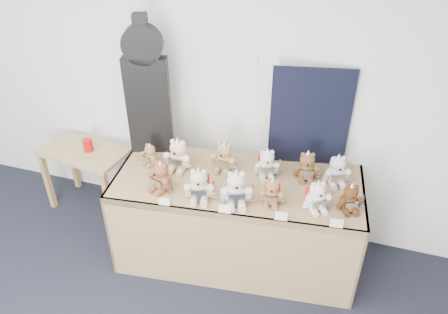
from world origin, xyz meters
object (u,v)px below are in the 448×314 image
(side_table, at_px, (85,161))
(teddy_back_left, at_px, (178,156))
(teddy_front_right, at_px, (272,193))
(teddy_front_centre, at_px, (236,189))
(teddy_front_far_right, at_px, (317,197))
(teddy_back_far_left, at_px, (150,155))
(teddy_front_left, at_px, (199,186))
(red_cup, at_px, (88,145))
(teddy_back_centre_right, at_px, (267,164))
(display_table, at_px, (236,204))
(teddy_back_right, at_px, (307,167))
(teddy_back_end, at_px, (337,171))
(teddy_front_far_left, at_px, (161,177))
(teddy_front_end, at_px, (350,199))
(guitar_case, at_px, (147,89))
(teddy_back_centre_left, at_px, (224,158))

(side_table, height_order, teddy_back_left, teddy_back_left)
(side_table, bearing_deg, teddy_front_right, -4.91)
(side_table, distance_m, teddy_front_centre, 1.78)
(teddy_front_far_right, xyz_separation_m, teddy_back_far_left, (-1.42, 0.16, -0.02))
(side_table, bearing_deg, teddy_front_left, -13.50)
(red_cup, xyz_separation_m, teddy_back_centre_right, (1.74, -0.08, 0.20))
(display_table, height_order, teddy_front_right, teddy_front_right)
(teddy_front_right, xyz_separation_m, teddy_front_far_right, (0.33, 0.04, 0.01))
(teddy_back_centre_right, distance_m, teddy_back_far_left, 0.98)
(teddy_front_right, distance_m, teddy_back_centre_right, 0.35)
(display_table, relative_size, red_cup, 17.38)
(teddy_back_right, bearing_deg, teddy_back_end, -10.74)
(teddy_front_far_left, relative_size, teddy_front_end, 1.14)
(teddy_front_right, bearing_deg, guitar_case, 152.93)
(red_cup, relative_size, teddy_front_end, 0.48)
(display_table, relative_size, teddy_back_right, 7.62)
(guitar_case, relative_size, teddy_front_centre, 3.71)
(teddy_front_far_left, bearing_deg, teddy_back_centre_left, 65.87)
(teddy_front_left, height_order, teddy_back_left, teddy_back_left)
(guitar_case, height_order, teddy_back_centre_left, guitar_case)
(side_table, relative_size, teddy_front_end, 3.48)
(teddy_front_left, relative_size, teddy_front_centre, 0.95)
(teddy_front_right, bearing_deg, display_table, 153.68)
(teddy_front_centre, xyz_separation_m, teddy_back_end, (0.69, 0.48, -0.02))
(teddy_front_left, bearing_deg, side_table, 144.03)
(teddy_front_left, height_order, teddy_back_far_left, teddy_front_left)
(red_cup, xyz_separation_m, teddy_back_end, (2.29, -0.01, 0.20))
(guitar_case, bearing_deg, teddy_back_far_left, -87.29)
(teddy_front_centre, distance_m, teddy_front_far_right, 0.59)
(teddy_front_centre, distance_m, teddy_front_right, 0.27)
(teddy_front_far_left, bearing_deg, teddy_front_end, 27.19)
(teddy_front_centre, bearing_deg, teddy_front_far_left, 162.05)
(display_table, xyz_separation_m, teddy_front_end, (0.87, -0.01, 0.28))
(teddy_front_centre, bearing_deg, teddy_front_left, 167.90)
(teddy_back_centre_right, bearing_deg, teddy_front_far_right, -52.41)
(display_table, height_order, side_table, display_table)
(teddy_back_end, bearing_deg, teddy_front_far_right, -130.11)
(teddy_back_end, height_order, teddy_back_far_left, teddy_back_end)
(teddy_back_right, relative_size, teddy_back_end, 0.97)
(red_cup, height_order, teddy_front_end, teddy_front_end)
(teddy_back_centre_right, xyz_separation_m, teddy_back_right, (0.31, 0.06, 0.00))
(teddy_back_left, height_order, teddy_back_right, teddy_back_left)
(teddy_front_far_left, bearing_deg, teddy_back_far_left, 148.54)
(side_table, relative_size, red_cup, 7.24)
(guitar_case, bearing_deg, teddy_back_centre_right, -21.61)
(teddy_front_centre, relative_size, teddy_back_centre_right, 1.18)
(red_cup, bearing_deg, teddy_back_centre_left, -4.21)
(teddy_front_right, bearing_deg, teddy_back_end, 35.21)
(teddy_back_end, bearing_deg, red_cup, 156.13)
(teddy_back_left, distance_m, teddy_back_right, 1.05)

